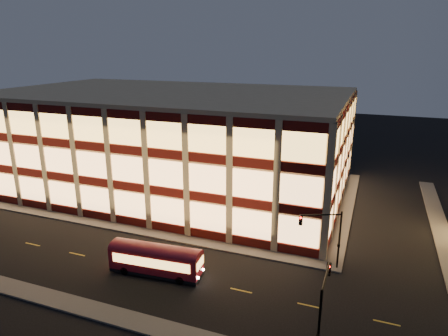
% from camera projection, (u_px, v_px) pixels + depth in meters
% --- Properties ---
extents(ground, '(200.00, 200.00, 0.00)m').
position_uv_depth(ground, '(127.00, 233.00, 46.09)').
color(ground, black).
rests_on(ground, ground).
extents(sidewalk_office_south, '(54.00, 2.00, 0.15)m').
position_uv_depth(sidewalk_office_south, '(110.00, 225.00, 47.99)').
color(sidewalk_office_south, '#514F4C').
rests_on(sidewalk_office_south, ground).
extents(sidewalk_office_east, '(2.00, 30.00, 0.15)m').
position_uv_depth(sidewalk_office_east, '(346.00, 207.00, 53.34)').
color(sidewalk_office_east, '#514F4C').
rests_on(sidewalk_office_east, ground).
extents(sidewalk_tower_west, '(2.00, 30.00, 0.15)m').
position_uv_depth(sidewalk_tower_west, '(437.00, 219.00, 49.56)').
color(sidewalk_tower_west, '#514F4C').
rests_on(sidewalk_tower_west, ground).
extents(sidewalk_near, '(100.00, 2.00, 0.15)m').
position_uv_depth(sidewalk_near, '(40.00, 295.00, 34.46)').
color(sidewalk_near, '#514F4C').
rests_on(sidewalk_near, ground).
extents(office_building, '(50.45, 30.45, 14.50)m').
position_uv_depth(office_building, '(172.00, 140.00, 60.08)').
color(office_building, tan).
rests_on(office_building, ground).
extents(traffic_signal_far, '(3.79, 1.87, 6.00)m').
position_uv_depth(traffic_signal_far, '(325.00, 230.00, 37.47)').
color(traffic_signal_far, black).
rests_on(traffic_signal_far, ground).
extents(traffic_signal_near, '(0.32, 4.45, 6.00)m').
position_uv_depth(traffic_signal_near, '(323.00, 302.00, 26.96)').
color(traffic_signal_near, black).
rests_on(traffic_signal_near, ground).
extents(trolley_bus, '(8.95, 2.92, 2.98)m').
position_uv_depth(trolley_bus, '(156.00, 258.00, 37.40)').
color(trolley_bus, maroon).
rests_on(trolley_bus, ground).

